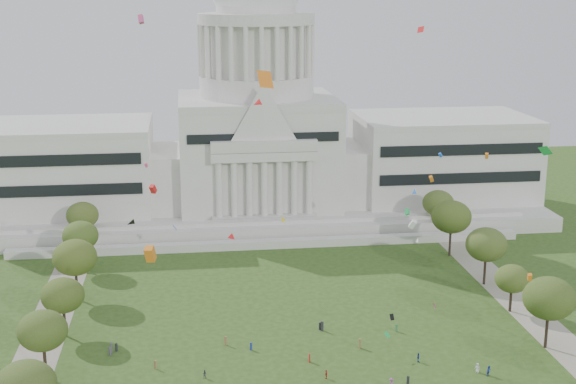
# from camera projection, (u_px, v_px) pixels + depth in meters

# --- Properties ---
(capitol) EXTENTS (160.00, 64.50, 91.30)m
(capitol) POSITION_uv_depth(u_px,v_px,m) (257.00, 139.00, 228.71)
(capitol) COLOR beige
(capitol) RESTS_ON ground
(path_left) EXTENTS (8.00, 160.00, 0.04)m
(path_left) POSITION_uv_depth(u_px,v_px,m) (41.00, 346.00, 147.96)
(path_left) COLOR gray
(path_left) RESTS_ON ground
(path_right) EXTENTS (8.00, 160.00, 0.04)m
(path_right) POSITION_uv_depth(u_px,v_px,m) (536.00, 319.00, 159.86)
(path_right) COLOR gray
(path_right) RESTS_ON ground
(row_tree_l_2) EXTENTS (8.42, 8.42, 11.97)m
(row_tree_l_2) POSITION_uv_depth(u_px,v_px,m) (43.00, 331.00, 134.02)
(row_tree_l_2) COLOR black
(row_tree_l_2) RESTS_ON ground
(row_tree_r_2) EXTENTS (9.55, 9.55, 13.58)m
(row_tree_r_2) POSITION_uv_depth(u_px,v_px,m) (549.00, 298.00, 144.92)
(row_tree_r_2) COLOR black
(row_tree_r_2) RESTS_ON ground
(row_tree_l_3) EXTENTS (8.12, 8.12, 11.55)m
(row_tree_l_3) POSITION_uv_depth(u_px,v_px,m) (63.00, 295.00, 150.18)
(row_tree_l_3) COLOR black
(row_tree_l_3) RESTS_ON ground
(row_tree_r_3) EXTENTS (7.01, 7.01, 9.98)m
(row_tree_r_3) POSITION_uv_depth(u_px,v_px,m) (512.00, 279.00, 161.97)
(row_tree_r_3) COLOR black
(row_tree_r_3) RESTS_ON ground
(row_tree_l_4) EXTENTS (9.29, 9.29, 13.21)m
(row_tree_l_4) POSITION_uv_depth(u_px,v_px,m) (75.00, 258.00, 167.66)
(row_tree_l_4) COLOR black
(row_tree_l_4) RESTS_ON ground
(row_tree_r_4) EXTENTS (9.19, 9.19, 13.06)m
(row_tree_r_4) POSITION_uv_depth(u_px,v_px,m) (486.00, 245.00, 176.42)
(row_tree_r_4) COLOR black
(row_tree_r_4) RESTS_ON ground
(row_tree_l_5) EXTENTS (8.33, 8.33, 11.85)m
(row_tree_l_5) POSITION_uv_depth(u_px,v_px,m) (80.00, 236.00, 185.63)
(row_tree_l_5) COLOR black
(row_tree_l_5) RESTS_ON ground
(row_tree_r_5) EXTENTS (9.82, 9.82, 13.96)m
(row_tree_r_5) POSITION_uv_depth(u_px,v_px,m) (451.00, 217.00, 195.47)
(row_tree_r_5) COLOR black
(row_tree_r_5) RESTS_ON ground
(row_tree_l_6) EXTENTS (8.19, 8.19, 11.64)m
(row_tree_l_6) POSITION_uv_depth(u_px,v_px,m) (82.00, 215.00, 202.88)
(row_tree_l_6) COLOR black
(row_tree_l_6) RESTS_ON ground
(row_tree_r_6) EXTENTS (8.42, 8.42, 11.97)m
(row_tree_r_6) POSITION_uv_depth(u_px,v_px,m) (438.00, 203.00, 213.36)
(row_tree_r_6) COLOR black
(row_tree_r_6) RESTS_ON ground
(person_0) EXTENTS (0.97, 0.98, 1.71)m
(person_0) POSITION_uv_depth(u_px,v_px,m) (477.00, 368.00, 137.58)
(person_0) COLOR silver
(person_0) RESTS_ON ground
(person_2) EXTENTS (1.05, 0.96, 1.83)m
(person_2) POSITION_uv_depth(u_px,v_px,m) (489.00, 371.00, 136.38)
(person_2) COLOR navy
(person_2) RESTS_ON ground
(person_3) EXTENTS (0.65, 1.26, 1.94)m
(person_3) POSITION_uv_depth(u_px,v_px,m) (391.00, 383.00, 131.88)
(person_3) COLOR #994C8C
(person_3) RESTS_ON ground
(person_4) EXTENTS (0.76, 1.04, 1.59)m
(person_4) POSITION_uv_depth(u_px,v_px,m) (326.00, 374.00, 135.39)
(person_4) COLOR #B21E1E
(person_4) RESTS_ON ground
(person_8) EXTENTS (0.78, 0.58, 1.46)m
(person_8) POSITION_uv_depth(u_px,v_px,m) (204.00, 374.00, 135.64)
(person_8) COLOR #4C4C51
(person_8) RESTS_ON ground
(person_10) EXTENTS (0.71, 1.09, 1.73)m
(person_10) POSITION_uv_depth(u_px,v_px,m) (418.00, 358.00, 141.36)
(person_10) COLOR navy
(person_10) RESTS_ON ground
(distant_crowd) EXTENTS (54.28, 34.87, 1.95)m
(distant_crowd) POSITION_uv_depth(u_px,v_px,m) (231.00, 371.00, 136.54)
(distant_crowd) COLOR navy
(distant_crowd) RESTS_ON ground
(kite_swarm) EXTENTS (84.62, 102.30, 64.18)m
(kite_swarm) POSITION_uv_depth(u_px,v_px,m) (319.00, 222.00, 120.45)
(kite_swarm) COLOR blue
(kite_swarm) RESTS_ON ground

